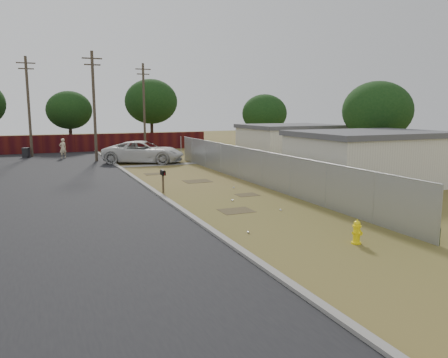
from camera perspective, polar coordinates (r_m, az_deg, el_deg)
name	(u,v)px	position (r m, az deg, el deg)	size (l,w,h in m)	color
ground	(211,190)	(23.70, -1.71, -1.44)	(120.00, 120.00, 0.00)	brown
street	(69,176)	(30.09, -19.60, 0.32)	(15.10, 60.00, 0.12)	black
chainlink_fence	(254,170)	(25.77, 3.90, 1.19)	(0.10, 27.06, 2.02)	#94989C
privacy_fence	(64,144)	(46.87, -20.14, 4.36)	(30.00, 0.12, 1.80)	#45110E
utility_poles	(92,105)	(42.62, -16.91, 9.21)	(12.60, 8.24, 9.00)	#4F4135
houses	(325,150)	(30.92, 13.05, 3.73)	(9.30, 17.24, 3.10)	beige
horizon_trees	(134,106)	(46.20, -11.69, 9.30)	(33.32, 31.94, 7.78)	#352318
fire_hydrant	(357,232)	(14.94, 16.95, -6.69)	(0.38, 0.39, 0.81)	yellow
mailbox	(163,175)	(22.95, -7.98, 0.56)	(0.19, 0.53, 1.22)	brown
pickup_truck	(144,152)	(36.06, -10.45, 3.49)	(2.98, 6.46, 1.79)	silver
pedestrian	(63,148)	(41.43, -20.30, 3.77)	(0.65, 0.42, 1.77)	beige
trash_bin	(26,153)	(43.33, -24.43, 3.17)	(0.76, 0.82, 0.90)	black
scattered_litter	(247,205)	(19.89, 3.06, -3.39)	(3.31, 8.41, 0.07)	silver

